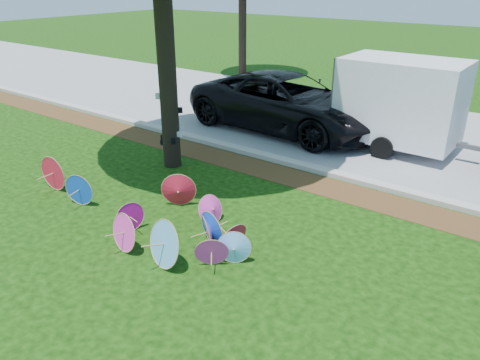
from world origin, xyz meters
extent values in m
plane|color=black|center=(0.00, 0.00, 0.00)|extent=(90.00, 90.00, 0.00)
cube|color=#472D16|center=(0.00, 4.50, 0.01)|extent=(90.00, 1.00, 0.01)
cube|color=#B7B5AD|center=(0.00, 5.20, 0.06)|extent=(90.00, 0.30, 0.12)
cube|color=gray|center=(0.00, 9.35, 0.01)|extent=(90.00, 8.00, 0.01)
cylinder|color=black|center=(-2.68, 3.36, 2.85)|extent=(0.44, 0.44, 5.71)
cone|color=blue|center=(0.62, 0.92, 0.34)|extent=(0.70, 0.35, 0.69)
cone|color=red|center=(1.15, 0.95, 0.32)|extent=(0.40, 0.69, 0.64)
cone|color=pink|center=(0.63, 0.91, 0.31)|extent=(0.61, 0.54, 0.62)
cone|color=#C91192|center=(-0.99, 0.45, 0.30)|extent=(0.27, 0.61, 0.60)
cone|color=blue|center=(-2.69, 0.59, 0.35)|extent=(0.70, 0.29, 0.70)
cone|color=#5DACEB|center=(0.41, 0.06, 0.43)|extent=(0.91, 0.52, 0.85)
cone|color=#FE3CBA|center=(0.10, 1.61, 0.31)|extent=(0.37, 0.64, 0.60)
cone|color=#FE3CBA|center=(-0.51, -0.03, 0.36)|extent=(0.74, 0.35, 0.72)
cone|color=red|center=(-3.79, 0.72, 0.41)|extent=(0.82, 0.17, 0.81)
cone|color=#5DACEB|center=(1.31, 0.74, 0.30)|extent=(0.57, 0.44, 0.60)
cone|color=#FE3CBA|center=(1.04, 0.47, 0.29)|extent=(0.59, 0.54, 0.59)
cone|color=red|center=(-0.92, 1.74, 0.38)|extent=(0.71, 0.59, 0.76)
imported|color=black|center=(-1.93, 7.72, 0.87)|extent=(6.35, 3.16, 1.73)
cube|color=white|center=(1.47, 8.04, 1.39)|extent=(3.13, 2.00, 2.79)
cylinder|color=black|center=(-7.82, 13.38, 2.50)|extent=(0.36, 0.36, 5.00)
camera|label=1|loc=(5.41, -4.61, 4.55)|focal=35.00mm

